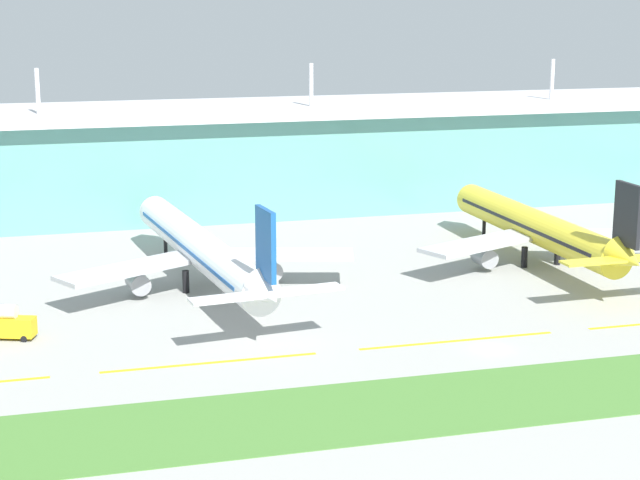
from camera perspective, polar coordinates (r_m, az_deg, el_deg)
The scene contains 8 objects.
ground_plane at distance 144.24m, azimuth 9.13°, elevation -5.79°, with size 600.00×600.00×0.00m, color #9E9E99.
terminal_building at distance 234.01m, azimuth -0.82°, elevation 4.60°, with size 288.00×34.00×31.86m.
airliner_near_middle at distance 170.45m, azimuth -6.35°, elevation -0.49°, with size 48.45×71.86×18.90m.
airliner_far_middle at distance 188.56m, azimuth 11.62°, elevation 0.64°, with size 48.78×63.25×18.90m.
taxiway_stripe_mid_west at distance 137.99m, azimuth -5.90°, elevation -6.57°, with size 28.00×0.70×0.04m, color yellow.
taxiway_stripe_centre at distance 146.83m, azimuth 7.36°, elevation -5.38°, with size 28.00×0.70×0.04m, color yellow.
grass_verge at distance 130.50m, azimuth 12.06°, elevation -7.96°, with size 300.00×18.00×0.10m, color #477A33.
fuel_truck at distance 152.01m, azimuth -16.44°, elevation -4.29°, with size 7.66×4.89×4.95m.
Camera 1 is at (-57.04, -124.11, 46.36)m, focal length 59.69 mm.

